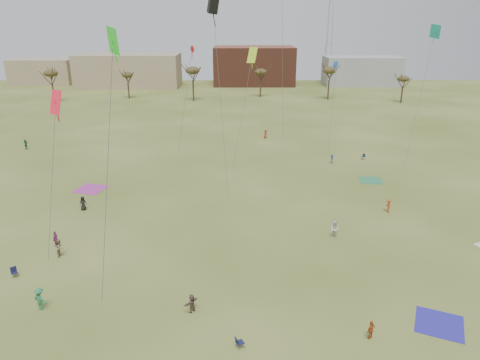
{
  "coord_description": "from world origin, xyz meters",
  "views": [
    {
      "loc": [
        -0.17,
        -29.36,
        20.66
      ],
      "look_at": [
        0.0,
        12.0,
        5.5
      ],
      "focal_mm": 33.12,
      "sensor_mm": 36.0,
      "label": 1
    }
  ],
  "objects_px": {
    "flyer_near_center": "(40,299)",
    "radio_tower": "(330,23)",
    "camp_chair_center": "(240,344)",
    "camp_chair_left": "(14,274)",
    "camp_chair_right": "(363,158)",
    "spectator_fore_a": "(371,330)"
  },
  "relations": [
    {
      "from": "flyer_near_center",
      "to": "camp_chair_right",
      "type": "bearing_deg",
      "value": -105.9
    },
    {
      "from": "radio_tower",
      "to": "camp_chair_center",
      "type": "bearing_deg",
      "value": -102.99
    },
    {
      "from": "camp_chair_center",
      "to": "flyer_near_center",
      "type": "bearing_deg",
      "value": 48.84
    },
    {
      "from": "flyer_near_center",
      "to": "camp_chair_center",
      "type": "distance_m",
      "value": 15.55
    },
    {
      "from": "flyer_near_center",
      "to": "camp_chair_right",
      "type": "distance_m",
      "value": 50.83
    },
    {
      "from": "camp_chair_center",
      "to": "radio_tower",
      "type": "height_order",
      "value": "radio_tower"
    },
    {
      "from": "flyer_near_center",
      "to": "radio_tower",
      "type": "xyz_separation_m",
      "value": [
        45.04,
        126.28,
        18.31
      ]
    },
    {
      "from": "camp_chair_left",
      "to": "flyer_near_center",
      "type": "bearing_deg",
      "value": -79.7
    },
    {
      "from": "flyer_near_center",
      "to": "camp_chair_left",
      "type": "xyz_separation_m",
      "value": [
        -4.13,
        4.43,
        -0.64
      ]
    },
    {
      "from": "spectator_fore_a",
      "to": "camp_chair_right",
      "type": "height_order",
      "value": "spectator_fore_a"
    },
    {
      "from": "flyer_near_center",
      "to": "radio_tower",
      "type": "distance_m",
      "value": 135.32
    },
    {
      "from": "radio_tower",
      "to": "spectator_fore_a",
      "type": "bearing_deg",
      "value": -99.26
    },
    {
      "from": "camp_chair_left",
      "to": "camp_chair_right",
      "type": "relative_size",
      "value": 1.0
    },
    {
      "from": "flyer_near_center",
      "to": "camp_chair_center",
      "type": "relative_size",
      "value": 2.08
    },
    {
      "from": "flyer_near_center",
      "to": "radio_tower",
      "type": "height_order",
      "value": "radio_tower"
    },
    {
      "from": "flyer_near_center",
      "to": "camp_chair_right",
      "type": "height_order",
      "value": "flyer_near_center"
    },
    {
      "from": "camp_chair_left",
      "to": "camp_chair_right",
      "type": "height_order",
      "value": "same"
    },
    {
      "from": "camp_chair_center",
      "to": "camp_chair_left",
      "type": "bearing_deg",
      "value": 40.22
    },
    {
      "from": "spectator_fore_a",
      "to": "camp_chair_left",
      "type": "distance_m",
      "value": 29.1
    },
    {
      "from": "flyer_near_center",
      "to": "radio_tower",
      "type": "relative_size",
      "value": 0.04
    },
    {
      "from": "radio_tower",
      "to": "camp_chair_left",
      "type": "bearing_deg",
      "value": -111.98
    },
    {
      "from": "camp_chair_center",
      "to": "radio_tower",
      "type": "xyz_separation_m",
      "value": [
        30.1,
        130.51,
        18.95
      ]
    }
  ]
}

